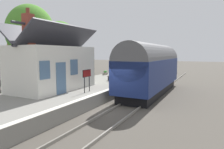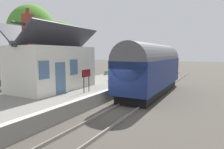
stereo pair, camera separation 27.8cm
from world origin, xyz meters
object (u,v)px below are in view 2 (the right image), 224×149
object	(u,v)px
planter_edge_far	(107,73)
planter_edge_near	(113,73)
tree_mid_background	(41,36)
train	(152,68)
planter_corner_building	(122,71)
station_building	(53,66)
tree_distant	(61,37)
bench_platform_end	(128,72)
tree_far_right	(21,47)
station_sign_board	(86,75)
tree_far_left	(32,33)
bench_mid_platform	(113,75)

from	to	relation	value
planter_edge_far	planter_edge_near	distance (m)	1.52
planter_edge_far	planter_edge_near	xyz separation A→B (m)	(-0.73, -1.33, 0.05)
planter_edge_far	tree_mid_background	distance (m)	11.42
train	tree_mid_background	world-z (taller)	tree_mid_background
planter_edge_far	planter_corner_building	world-z (taller)	planter_corner_building
station_building	tree_distant	xyz separation A→B (m)	(8.34, 6.71, 3.03)
bench_platform_end	tree_far_right	xyz separation A→B (m)	(-3.38, 13.75, 3.04)
tree_mid_background	planter_edge_far	bearing A→B (deg)	-85.66
station_sign_board	tree_far_left	world-z (taller)	tree_far_left
bench_mid_platform	tree_mid_background	bearing A→B (deg)	77.00
planter_edge_far	tree_far_left	size ratio (longest dim) A/B	0.11
bench_platform_end	tree_far_left	world-z (taller)	tree_far_left
train	station_building	xyz separation A→B (m)	(-5.75, 5.85, 0.33)
planter_edge_far	station_building	bearing A→B (deg)	-172.93
train	planter_edge_near	bearing A→B (deg)	55.85
planter_edge_far	tree_far_left	world-z (taller)	tree_far_left
train	planter_edge_far	xyz separation A→B (m)	(4.66, 7.14, -1.14)
station_sign_board	train	bearing A→B (deg)	-28.08
train	planter_edge_near	distance (m)	7.10
tree_distant	tree_mid_background	world-z (taller)	tree_mid_background
bench_mid_platform	station_building	bearing A→B (deg)	166.01
tree_far_right	station_building	bearing A→B (deg)	-118.61
planter_corner_building	station_sign_board	world-z (taller)	station_sign_board
planter_edge_near	tree_distant	bearing A→B (deg)	101.24
bench_mid_platform	planter_edge_far	bearing A→B (deg)	37.40
bench_platform_end	planter_edge_near	distance (m)	1.77
bench_mid_platform	planter_edge_near	xyz separation A→B (m)	(3.11, 1.60, -0.17)
planter_corner_building	station_sign_board	distance (m)	11.37
tree_far_left	tree_mid_background	world-z (taller)	tree_mid_background
train	planter_edge_far	bearing A→B (deg)	56.84
bench_mid_platform	planter_edge_near	world-z (taller)	bench_mid_platform
tree_mid_background	station_building	bearing A→B (deg)	-129.77
bench_mid_platform	tree_far_left	world-z (taller)	tree_far_left
bench_platform_end	tree_distant	world-z (taller)	tree_distant
train	station_sign_board	xyz separation A→B (m)	(-5.58, 2.98, -0.21)
bench_platform_end	tree_distant	xyz separation A→B (m)	(-1.56, 8.49, 4.28)
bench_mid_platform	train	bearing A→B (deg)	-101.19
bench_platform_end	planter_edge_near	bearing A→B (deg)	97.06
train	tree_far_right	xyz separation A→B (m)	(0.78, 17.81, 2.12)
train	tree_far_left	size ratio (longest dim) A/B	1.31
tree_far_left	tree_distant	bearing A→B (deg)	9.05
train	bench_platform_end	xyz separation A→B (m)	(4.15, 4.06, -0.92)
planter_corner_building	station_sign_board	xyz separation A→B (m)	(-11.08, -2.47, 0.70)
planter_edge_near	planter_edge_far	bearing A→B (deg)	61.42
train	tree_mid_background	size ratio (longest dim) A/B	1.27
planter_corner_building	station_sign_board	bearing A→B (deg)	-167.43
train	tree_far_right	size ratio (longest dim) A/B	1.89
tree_mid_background	planter_edge_near	bearing A→B (deg)	-89.73
station_building	planter_corner_building	xyz separation A→B (m)	(11.24, -0.40, -1.24)
planter_edge_far	tree_mid_background	bearing A→B (deg)	94.34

